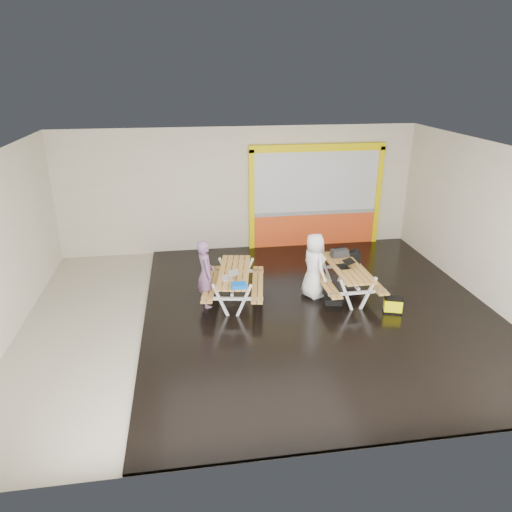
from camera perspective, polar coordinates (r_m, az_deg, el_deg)
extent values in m
cube|color=beige|center=(10.13, 0.77, -7.17)|extent=(10.00, 8.00, 0.01)
cube|color=white|center=(8.96, 0.89, 12.82)|extent=(10.00, 8.00, 0.01)
cube|color=beige|center=(13.20, -2.04, 8.04)|extent=(10.00, 0.01, 3.50)
cube|color=beige|center=(5.88, 7.33, -11.00)|extent=(10.00, 0.01, 3.50)
cube|color=beige|center=(11.32, 26.73, 3.26)|extent=(0.01, 8.00, 3.50)
cube|color=black|center=(10.37, 7.64, -6.46)|extent=(7.50, 7.98, 0.05)
cube|color=#EF4F1C|center=(13.90, 7.12, 3.23)|extent=(3.60, 0.12, 1.00)
cube|color=gray|center=(13.74, 7.22, 5.32)|extent=(3.60, 0.14, 0.10)
cube|color=silver|center=(13.52, 7.39, 9.03)|extent=(3.60, 0.08, 1.72)
cube|color=#FEE400|center=(13.24, -0.56, 6.74)|extent=(0.14, 0.16, 2.90)
cube|color=#FEE400|center=(14.24, 14.64, 7.12)|extent=(0.14, 0.16, 2.90)
cube|color=#FEE400|center=(13.32, 7.62, 13.03)|extent=(3.88, 0.16, 0.20)
cube|color=#BE8940|center=(10.35, -4.18, -1.95)|extent=(0.44, 1.89, 0.04)
cube|color=#BE8940|center=(10.34, -3.44, -1.96)|extent=(0.44, 1.89, 0.04)
cube|color=#BE8940|center=(10.33, -2.69, -1.96)|extent=(0.44, 1.89, 0.04)
cube|color=#BE8940|center=(10.32, -1.95, -1.97)|extent=(0.44, 1.89, 0.04)
cube|color=#BE8940|center=(10.32, -1.20, -1.98)|extent=(0.44, 1.89, 0.04)
cube|color=white|center=(9.85, -4.36, -5.44)|extent=(0.36, 0.12, 0.76)
cube|color=white|center=(9.82, -1.48, -5.48)|extent=(0.36, 0.12, 0.76)
cube|color=white|center=(9.81, -2.93, -5.24)|extent=(1.29, 0.28, 0.06)
cube|color=white|center=(9.70, -2.96, -3.95)|extent=(0.64, 0.16, 0.06)
cube|color=white|center=(11.14, -3.70, -2.03)|extent=(0.36, 0.12, 0.76)
cube|color=white|center=(11.11, -1.16, -2.05)|extent=(0.36, 0.12, 0.76)
cube|color=white|center=(11.11, -2.43, -1.84)|extent=(1.29, 0.28, 0.06)
cube|color=white|center=(11.01, -2.45, -0.67)|extent=(0.64, 0.16, 0.06)
cube|color=white|center=(10.41, -2.68, -2.92)|extent=(0.32, 1.54, 0.06)
cube|color=#BE8940|center=(10.50, -5.86, -3.35)|extent=(0.43, 1.89, 0.04)
cube|color=#BE8940|center=(10.49, -5.17, -3.36)|extent=(0.43, 1.89, 0.04)
cube|color=#BE8940|center=(10.43, -0.15, -3.41)|extent=(0.43, 1.89, 0.04)
cube|color=#BE8940|center=(10.43, 0.55, -3.42)|extent=(0.43, 1.89, 0.04)
cube|color=#BE8940|center=(10.68, 9.70, -1.44)|extent=(0.16, 1.90, 0.04)
cube|color=#BE8940|center=(10.72, 10.38, -1.39)|extent=(0.16, 1.90, 0.04)
cube|color=#BE8940|center=(10.77, 11.05, -1.34)|extent=(0.16, 1.90, 0.04)
cube|color=#BE8940|center=(10.82, 11.72, -1.29)|extent=(0.16, 1.90, 0.04)
cube|color=#BE8940|center=(10.86, 12.38, -1.24)|extent=(0.16, 1.90, 0.04)
cube|color=white|center=(10.22, 11.01, -4.75)|extent=(0.35, 0.06, 0.76)
cube|color=white|center=(10.39, 13.56, -4.49)|extent=(0.35, 0.06, 0.76)
cube|color=white|center=(10.28, 12.32, -4.41)|extent=(1.30, 0.08, 0.06)
cube|color=white|center=(10.18, 12.43, -3.16)|extent=(0.64, 0.07, 0.06)
cube|color=white|center=(11.44, 8.53, -1.57)|extent=(0.35, 0.06, 0.76)
cube|color=white|center=(11.60, 10.85, -1.39)|extent=(0.35, 0.06, 0.76)
cube|color=white|center=(11.50, 9.71, -1.28)|extent=(1.30, 0.08, 0.06)
cube|color=white|center=(11.41, 9.79, -0.15)|extent=(0.64, 0.07, 0.06)
cube|color=white|center=(10.84, 10.98, -2.26)|extent=(0.09, 1.56, 0.06)
cube|color=#BE8940|center=(10.70, 8.00, -2.96)|extent=(0.15, 1.90, 0.04)
cube|color=#BE8940|center=(10.74, 8.65, -2.91)|extent=(0.15, 1.90, 0.04)
cube|color=#BE8940|center=(11.05, 13.17, -2.52)|extent=(0.15, 1.90, 0.04)
cube|color=#BE8940|center=(11.10, 13.78, -2.47)|extent=(0.15, 1.90, 0.04)
imported|color=slate|center=(10.15, -6.19, -2.18)|extent=(0.45, 0.61, 1.54)
imported|color=white|center=(10.58, 7.11, -1.20)|extent=(0.68, 0.85, 1.52)
cube|color=silver|center=(9.99, -3.54, -2.68)|extent=(0.22, 0.32, 0.02)
cube|color=silver|center=(9.95, -2.77, -2.07)|extent=(0.21, 0.32, 0.06)
cube|color=silver|center=(9.95, -2.80, -2.07)|extent=(0.18, 0.28, 0.05)
cube|color=black|center=(10.71, 10.59, -1.28)|extent=(0.25, 0.33, 0.02)
cube|color=black|center=(10.72, 11.31, -0.66)|extent=(0.24, 0.33, 0.06)
cube|color=silver|center=(10.72, 11.28, -0.66)|extent=(0.20, 0.29, 0.05)
cube|color=blue|center=(9.55, -2.12, -3.62)|extent=(0.31, 0.22, 0.09)
cube|color=black|center=(11.26, 10.17, 0.38)|extent=(0.43, 0.26, 0.18)
cylinder|color=black|center=(11.21, 10.22, 1.00)|extent=(0.30, 0.07, 0.02)
cube|color=black|center=(11.43, 12.01, -0.41)|extent=(0.30, 0.24, 0.37)
cylinder|color=black|center=(11.36, 12.09, 0.53)|extent=(0.21, 0.21, 0.09)
cube|color=black|center=(10.58, 9.44, -5.39)|extent=(0.43, 0.36, 0.14)
cube|color=black|center=(10.54, 16.34, -6.47)|extent=(0.45, 0.36, 0.04)
cube|color=#F6F000|center=(10.47, 16.43, -5.76)|extent=(0.43, 0.34, 0.29)
cube|color=black|center=(10.40, 16.52, -5.00)|extent=(0.45, 0.36, 0.03)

